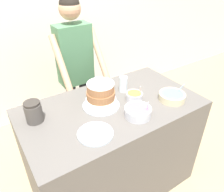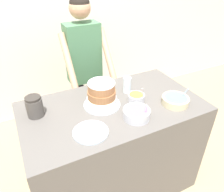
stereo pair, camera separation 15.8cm
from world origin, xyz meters
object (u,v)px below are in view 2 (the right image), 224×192
Objects in this scene: cake at (102,95)px; ceramic_plate at (91,132)px; frosting_bowl_blue at (175,100)px; person_baker at (84,60)px; drinking_glass at (127,85)px; frosting_bowl_purple at (137,113)px; frosting_bowl_orange at (136,98)px; stoneware_jar at (35,107)px.

ceramic_plate is at bearing -127.37° from cake.
frosting_bowl_blue is 0.88× the size of ceramic_plate.
person_baker is 0.99m from ceramic_plate.
frosting_bowl_blue is (0.41, -0.92, -0.06)m from person_baker.
cake reaches higher than frosting_bowl_blue.
person_baker reaches higher than cake.
drinking_glass is 0.57× the size of ceramic_plate.
person_baker is 8.51× the size of frosting_bowl_purple.
frosting_bowl_blue is (0.26, -0.16, -0.00)m from frosting_bowl_orange.
stoneware_jar is (-1.00, 0.33, 0.04)m from frosting_bowl_blue.
stoneware_jar is at bearing 128.88° from ceramic_plate.
frosting_bowl_orange reaches higher than frosting_bowl_blue.
ceramic_plate is (-0.20, -0.26, -0.09)m from cake.
frosting_bowl_orange is 0.76m from stoneware_jar.
frosting_bowl_orange is 0.49m from ceramic_plate.
frosting_bowl_orange is 0.93× the size of stoneware_jar.
frosting_bowl_purple is 0.82× the size of ceramic_plate.
frosting_bowl_purple is 0.93× the size of frosting_bowl_blue.
drinking_glass is (0.27, 0.09, -0.02)m from cake.
ceramic_plate is (-0.46, -0.18, -0.03)m from frosting_bowl_orange.
ceramic_plate is at bearing -158.42° from frosting_bowl_orange.
person_baker is 6.96× the size of ceramic_plate.
frosting_bowl_orange is 0.30m from frosting_bowl_blue.
ceramic_plate is at bearing -178.36° from frosting_bowl_blue.
person_baker reaches higher than frosting_bowl_orange.
cake is 1.95× the size of frosting_bowl_orange.
frosting_bowl_blue is at bearing -18.31° from stoneware_jar.
frosting_bowl_blue reaches higher than drinking_glass.
ceramic_plate is (-0.35, -0.00, -0.03)m from frosting_bowl_purple.
frosting_bowl_purple is 0.36m from drinking_glass.
cake is (-0.11, -0.68, -0.00)m from person_baker.
ceramic_plate is 0.46m from stoneware_jar.
frosting_bowl_purple is at bearing -28.83° from stoneware_jar.
person_baker is 0.62m from drinking_glass.
frosting_bowl_purple reaches higher than drinking_glass.
person_baker is at bearing 71.91° from ceramic_plate.
drinking_glass is at bearing 18.05° from cake.
person_baker is 0.83m from stoneware_jar.
frosting_bowl_blue is 1.05m from stoneware_jar.
person_baker is 5.80× the size of cake.
cake is 0.28m from frosting_bowl_orange.
cake reaches higher than drinking_glass.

